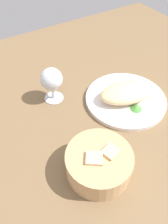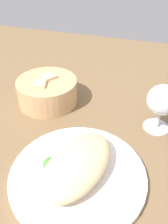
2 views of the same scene
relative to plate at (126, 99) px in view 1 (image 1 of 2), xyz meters
The scene contains 6 objects.
ground_plane 11.55cm from the plate, 41.12° to the left, with size 140.00×140.00×2.00cm, color brown.
plate is the anchor object (origin of this frame).
omelette 3.14cm from the plate, 90.00° to the left, with size 18.54×10.33×4.88cm, color beige.
lettuce_garnish 5.88cm from the plate, 84.17° to the left, with size 3.88×3.88×1.07cm, color #488C3A.
bread_basket 27.93cm from the plate, 36.50° to the left, with size 16.54×16.54×7.72cm.
wine_glass_near 25.41cm from the plate, 34.45° to the right, with size 7.26×7.26×12.01cm.
Camera 1 is at (31.22, 30.43, 51.81)cm, focal length 34.99 mm.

